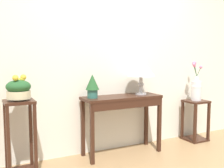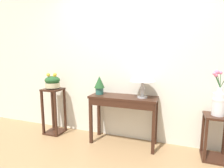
{
  "view_description": "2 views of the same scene",
  "coord_description": "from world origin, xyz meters",
  "px_view_note": "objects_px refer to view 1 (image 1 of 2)",
  "views": [
    {
      "loc": [
        -1.7,
        -1.89,
        1.32
      ],
      "look_at": [
        -0.15,
        1.19,
        0.96
      ],
      "focal_mm": 43.19,
      "sensor_mm": 36.0,
      "label": 1
    },
    {
      "loc": [
        0.75,
        -1.42,
        1.41
      ],
      "look_at": [
        -0.21,
        1.25,
        0.96
      ],
      "focal_mm": 28.48,
      "sensor_mm": 36.0,
      "label": 2
    }
  ],
  "objects_px": {
    "table_lamp": "(141,68)",
    "potted_plant_on_console": "(92,85)",
    "planter_bowl_wide_left": "(19,89)",
    "pedestal_stand_right": "(195,120)",
    "pedestal_stand_left": "(20,137)",
    "flower_vase_tall_right": "(196,88)",
    "console_table": "(123,106)"
  },
  "relations": [
    {
      "from": "planter_bowl_wide_left",
      "to": "flower_vase_tall_right",
      "type": "distance_m",
      "value": 2.61
    },
    {
      "from": "console_table",
      "to": "potted_plant_on_console",
      "type": "xyz_separation_m",
      "value": [
        -0.42,
        0.04,
        0.3
      ]
    },
    {
      "from": "pedestal_stand_right",
      "to": "flower_vase_tall_right",
      "type": "height_order",
      "value": "flower_vase_tall_right"
    },
    {
      "from": "pedestal_stand_left",
      "to": "planter_bowl_wide_left",
      "type": "distance_m",
      "value": 0.54
    },
    {
      "from": "console_table",
      "to": "potted_plant_on_console",
      "type": "bearing_deg",
      "value": 174.76
    },
    {
      "from": "table_lamp",
      "to": "potted_plant_on_console",
      "type": "bearing_deg",
      "value": 178.69
    },
    {
      "from": "pedestal_stand_right",
      "to": "flower_vase_tall_right",
      "type": "bearing_deg",
      "value": 169.41
    },
    {
      "from": "console_table",
      "to": "flower_vase_tall_right",
      "type": "bearing_deg",
      "value": 0.95
    },
    {
      "from": "potted_plant_on_console",
      "to": "flower_vase_tall_right",
      "type": "relative_size",
      "value": 0.49
    },
    {
      "from": "table_lamp",
      "to": "flower_vase_tall_right",
      "type": "height_order",
      "value": "table_lamp"
    },
    {
      "from": "console_table",
      "to": "potted_plant_on_console",
      "type": "relative_size",
      "value": 3.54
    },
    {
      "from": "planter_bowl_wide_left",
      "to": "console_table",
      "type": "bearing_deg",
      "value": 0.46
    },
    {
      "from": "table_lamp",
      "to": "console_table",
      "type": "bearing_deg",
      "value": -175.73
    },
    {
      "from": "pedestal_stand_left",
      "to": "pedestal_stand_right",
      "type": "xyz_separation_m",
      "value": [
        2.61,
        0.03,
        -0.1
      ]
    },
    {
      "from": "potted_plant_on_console",
      "to": "pedestal_stand_right",
      "type": "relative_size",
      "value": 0.47
    },
    {
      "from": "pedestal_stand_left",
      "to": "flower_vase_tall_right",
      "type": "bearing_deg",
      "value": 0.69
    },
    {
      "from": "pedestal_stand_left",
      "to": "planter_bowl_wide_left",
      "type": "bearing_deg",
      "value": -44.94
    },
    {
      "from": "potted_plant_on_console",
      "to": "flower_vase_tall_right",
      "type": "height_order",
      "value": "flower_vase_tall_right"
    },
    {
      "from": "planter_bowl_wide_left",
      "to": "pedestal_stand_right",
      "type": "relative_size",
      "value": 0.45
    },
    {
      "from": "table_lamp",
      "to": "pedestal_stand_left",
      "type": "relative_size",
      "value": 0.61
    },
    {
      "from": "potted_plant_on_console",
      "to": "pedestal_stand_left",
      "type": "distance_m",
      "value": 1.04
    },
    {
      "from": "potted_plant_on_console",
      "to": "pedestal_stand_left",
      "type": "relative_size",
      "value": 0.36
    },
    {
      "from": "planter_bowl_wide_left",
      "to": "flower_vase_tall_right",
      "type": "xyz_separation_m",
      "value": [
        2.61,
        0.03,
        -0.13
      ]
    },
    {
      "from": "table_lamp",
      "to": "planter_bowl_wide_left",
      "type": "xyz_separation_m",
      "value": [
        -1.6,
        -0.03,
        -0.2
      ]
    },
    {
      "from": "console_table",
      "to": "table_lamp",
      "type": "xyz_separation_m",
      "value": [
        0.29,
        0.02,
        0.5
      ]
    },
    {
      "from": "pedestal_stand_left",
      "to": "planter_bowl_wide_left",
      "type": "height_order",
      "value": "planter_bowl_wide_left"
    },
    {
      "from": "table_lamp",
      "to": "pedestal_stand_left",
      "type": "distance_m",
      "value": 1.76
    },
    {
      "from": "table_lamp",
      "to": "potted_plant_on_console",
      "type": "distance_m",
      "value": 0.74
    },
    {
      "from": "console_table",
      "to": "planter_bowl_wide_left",
      "type": "relative_size",
      "value": 3.71
    },
    {
      "from": "planter_bowl_wide_left",
      "to": "flower_vase_tall_right",
      "type": "height_order",
      "value": "flower_vase_tall_right"
    },
    {
      "from": "table_lamp",
      "to": "potted_plant_on_console",
      "type": "relative_size",
      "value": 1.7
    },
    {
      "from": "flower_vase_tall_right",
      "to": "console_table",
      "type": "bearing_deg",
      "value": -179.05
    }
  ]
}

